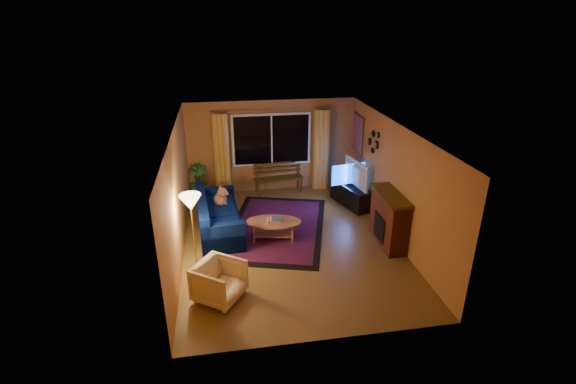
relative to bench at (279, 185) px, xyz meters
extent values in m
cube|color=brown|center=(-0.16, -2.75, -0.21)|extent=(4.50, 6.00, 0.02)
cube|color=white|center=(-0.16, -2.75, 2.31)|extent=(4.50, 6.00, 0.02)
cube|color=#BA783B|center=(-0.16, 0.26, 1.05)|extent=(4.50, 0.02, 2.50)
cube|color=#BA783B|center=(-2.42, -2.75, 1.05)|extent=(0.02, 6.00, 2.50)
cube|color=#BA783B|center=(2.10, -2.75, 1.05)|extent=(0.02, 6.00, 2.50)
cube|color=black|center=(-0.16, 0.19, 1.25)|extent=(2.00, 0.02, 1.30)
cylinder|color=#BF8C3F|center=(-0.16, 0.15, 2.05)|extent=(3.20, 0.03, 0.03)
cylinder|color=gold|center=(-1.51, 0.13, 0.92)|extent=(0.36, 0.36, 2.24)
cylinder|color=gold|center=(1.19, 0.13, 0.92)|extent=(0.36, 0.36, 2.24)
cube|color=#3D2C0A|center=(0.00, 0.00, 0.00)|extent=(1.37, 0.56, 0.40)
imported|color=#235B1E|center=(-2.16, 0.00, 0.26)|extent=(0.64, 0.64, 0.92)
cube|color=#030F40|center=(-1.65, -2.04, 0.23)|extent=(1.06, 2.17, 0.85)
imported|color=beige|center=(-1.69, -4.47, 0.18)|extent=(0.99, 1.00, 0.76)
cylinder|color=#BF8C3F|center=(-2.12, -3.48, 0.59)|extent=(0.27, 0.27, 1.58)
cube|color=#5E0926|center=(-0.36, -2.07, -0.19)|extent=(2.95, 3.79, 0.02)
cylinder|color=#AB674B|center=(-0.49, -2.56, 0.02)|extent=(1.41, 1.41, 0.43)
cube|color=black|center=(1.70, -1.13, 0.07)|extent=(0.79, 1.34, 0.53)
imported|color=black|center=(1.70, -1.13, 0.66)|extent=(0.35, 1.15, 0.66)
cube|color=maroon|center=(1.89, -3.15, 0.35)|extent=(0.40, 1.20, 1.10)
cube|color=#ED4B30|center=(2.06, -0.30, 1.45)|extent=(0.04, 0.76, 0.96)
camera|label=1|loc=(-1.51, -10.52, 4.37)|focal=26.00mm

